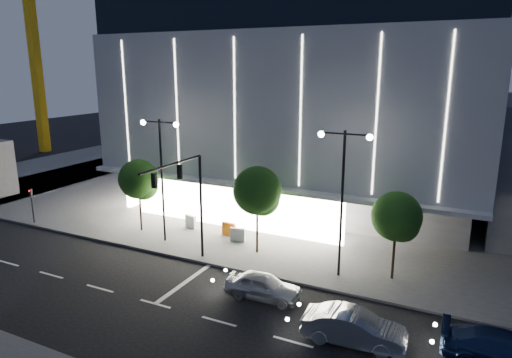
{
  "coord_description": "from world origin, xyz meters",
  "views": [
    {
      "loc": [
        16.73,
        -19.17,
        12.47
      ],
      "look_at": [
        3.38,
        8.09,
        5.0
      ],
      "focal_mm": 32.0,
      "sensor_mm": 36.0,
      "label": 1
    }
  ],
  "objects_px": {
    "barrier_d": "(238,235)",
    "tree_left": "(139,181)",
    "street_lamp_west": "(161,163)",
    "street_lamp_east": "(343,183)",
    "barrier_b": "(191,221)",
    "car_second": "(354,328)",
    "car_lead": "(263,286)",
    "tree_right": "(397,219)",
    "tower_crane": "(35,8)",
    "traffic_mast": "(188,191)",
    "tree_mid": "(258,193)",
    "barrier_c": "(229,229)",
    "ped_signal_far": "(32,202)",
    "car_third": "(506,351)"
  },
  "relations": [
    {
      "from": "car_second",
      "to": "barrier_c",
      "type": "bearing_deg",
      "value": 47.93
    },
    {
      "from": "barrier_d",
      "to": "street_lamp_west",
      "type": "bearing_deg",
      "value": -165.88
    },
    {
      "from": "tree_left",
      "to": "car_second",
      "type": "relative_size",
      "value": 1.2
    },
    {
      "from": "tree_left",
      "to": "tree_right",
      "type": "height_order",
      "value": "tree_left"
    },
    {
      "from": "tree_right",
      "to": "tree_left",
      "type": "bearing_deg",
      "value": 180.0
    },
    {
      "from": "street_lamp_west",
      "to": "tree_left",
      "type": "xyz_separation_m",
      "value": [
        -2.97,
        1.02,
        -1.92
      ]
    },
    {
      "from": "traffic_mast",
      "to": "barrier_c",
      "type": "bearing_deg",
      "value": 93.07
    },
    {
      "from": "car_lead",
      "to": "tree_left",
      "type": "bearing_deg",
      "value": 64.47
    },
    {
      "from": "tower_crane",
      "to": "barrier_b",
      "type": "relative_size",
      "value": 29.09
    },
    {
      "from": "street_lamp_west",
      "to": "car_second",
      "type": "relative_size",
      "value": 1.89
    },
    {
      "from": "tree_mid",
      "to": "barrier_b",
      "type": "xyz_separation_m",
      "value": [
        -6.88,
        2.1,
        -3.68
      ]
    },
    {
      "from": "car_second",
      "to": "barrier_d",
      "type": "height_order",
      "value": "car_second"
    },
    {
      "from": "car_lead",
      "to": "barrier_c",
      "type": "xyz_separation_m",
      "value": [
        -6.27,
        7.29,
        -0.08
      ]
    },
    {
      "from": "car_second",
      "to": "tree_right",
      "type": "bearing_deg",
      "value": -7.84
    },
    {
      "from": "barrier_d",
      "to": "tree_left",
      "type": "bearing_deg",
      "value": 178.36
    },
    {
      "from": "tree_mid",
      "to": "car_second",
      "type": "relative_size",
      "value": 1.29
    },
    {
      "from": "street_lamp_east",
      "to": "car_second",
      "type": "relative_size",
      "value": 1.89
    },
    {
      "from": "street_lamp_west",
      "to": "car_lead",
      "type": "bearing_deg",
      "value": -23.62
    },
    {
      "from": "street_lamp_east",
      "to": "car_lead",
      "type": "height_order",
      "value": "street_lamp_east"
    },
    {
      "from": "tree_mid",
      "to": "car_lead",
      "type": "bearing_deg",
      "value": -61.33
    },
    {
      "from": "car_third",
      "to": "street_lamp_east",
      "type": "bearing_deg",
      "value": 58.07
    },
    {
      "from": "street_lamp_east",
      "to": "car_second",
      "type": "height_order",
      "value": "street_lamp_east"
    },
    {
      "from": "barrier_d",
      "to": "car_second",
      "type": "bearing_deg",
      "value": -48.67
    },
    {
      "from": "tree_left",
      "to": "barrier_b",
      "type": "relative_size",
      "value": 5.2
    },
    {
      "from": "street_lamp_west",
      "to": "tree_mid",
      "type": "xyz_separation_m",
      "value": [
        7.03,
        1.02,
        -1.62
      ]
    },
    {
      "from": "street_lamp_east",
      "to": "ped_signal_far",
      "type": "relative_size",
      "value": 3.0
    },
    {
      "from": "street_lamp_west",
      "to": "tree_right",
      "type": "bearing_deg",
      "value": 3.64
    },
    {
      "from": "car_lead",
      "to": "barrier_d",
      "type": "relative_size",
      "value": 3.89
    },
    {
      "from": "traffic_mast",
      "to": "car_second",
      "type": "bearing_deg",
      "value": -17.63
    },
    {
      "from": "ped_signal_far",
      "to": "barrier_d",
      "type": "height_order",
      "value": "ped_signal_far"
    },
    {
      "from": "ped_signal_far",
      "to": "tree_left",
      "type": "height_order",
      "value": "tree_left"
    },
    {
      "from": "tree_mid",
      "to": "tree_left",
      "type": "bearing_deg",
      "value": -180.0
    },
    {
      "from": "street_lamp_west",
      "to": "barrier_d",
      "type": "bearing_deg",
      "value": 24.23
    },
    {
      "from": "tower_crane",
      "to": "barrier_b",
      "type": "xyz_separation_m",
      "value": [
        38.07,
        -18.88,
        -19.86
      ]
    },
    {
      "from": "tree_left",
      "to": "car_lead",
      "type": "xyz_separation_m",
      "value": [
        12.94,
        -5.38,
        -3.3
      ]
    },
    {
      "from": "car_second",
      "to": "barrier_d",
      "type": "relative_size",
      "value": 4.32
    },
    {
      "from": "street_lamp_east",
      "to": "tree_right",
      "type": "relative_size",
      "value": 1.63
    },
    {
      "from": "traffic_mast",
      "to": "tower_crane",
      "type": "height_order",
      "value": "tower_crane"
    },
    {
      "from": "barrier_b",
      "to": "tower_crane",
      "type": "bearing_deg",
      "value": 171.04
    },
    {
      "from": "tree_left",
      "to": "car_second",
      "type": "height_order",
      "value": "tree_left"
    },
    {
      "from": "ped_signal_far",
      "to": "car_lead",
      "type": "distance_m",
      "value": 22.18
    },
    {
      "from": "street_lamp_east",
      "to": "barrier_b",
      "type": "bearing_deg",
      "value": 166.36
    },
    {
      "from": "street_lamp_west",
      "to": "tree_left",
      "type": "relative_size",
      "value": 1.57
    },
    {
      "from": "street_lamp_east",
      "to": "tree_mid",
      "type": "relative_size",
      "value": 1.46
    },
    {
      "from": "barrier_c",
      "to": "ped_signal_far",
      "type": "bearing_deg",
      "value": -159.66
    },
    {
      "from": "tree_left",
      "to": "barrier_d",
      "type": "xyz_separation_m",
      "value": [
        7.83,
        1.17,
        -3.38
      ]
    },
    {
      "from": "ped_signal_far",
      "to": "car_second",
      "type": "height_order",
      "value": "ped_signal_far"
    },
    {
      "from": "car_lead",
      "to": "street_lamp_east",
      "type": "bearing_deg",
      "value": -37.8
    },
    {
      "from": "traffic_mast",
      "to": "ped_signal_far",
      "type": "distance_m",
      "value": 16.35
    },
    {
      "from": "street_lamp_east",
      "to": "tree_left",
      "type": "relative_size",
      "value": 1.57
    }
  ]
}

